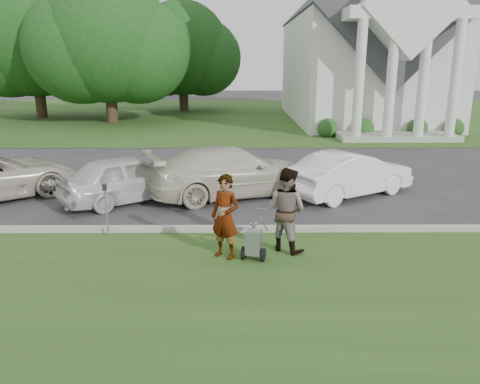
{
  "coord_description": "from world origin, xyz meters",
  "views": [
    {
      "loc": [
        0.51,
        -10.09,
        3.96
      ],
      "look_at": [
        0.57,
        0.0,
        1.16
      ],
      "focal_mm": 35.0,
      "sensor_mm": 36.0,
      "label": 1
    }
  ],
  "objects_px": {
    "car_d": "(350,174)",
    "car_b": "(129,178)",
    "tree_back": "(182,53)",
    "tree_far": "(33,37)",
    "person_left": "(225,218)",
    "tree_left": "(107,44)",
    "person_right": "(286,210)",
    "parking_meter_near": "(106,203)",
    "church": "(363,32)",
    "striping_cart": "(254,243)",
    "car_c": "(232,171)"
  },
  "relations": [
    {
      "from": "church",
      "to": "striping_cart",
      "type": "relative_size",
      "value": 23.72
    },
    {
      "from": "tree_back",
      "to": "car_b",
      "type": "relative_size",
      "value": 2.36
    },
    {
      "from": "person_right",
      "to": "car_c",
      "type": "height_order",
      "value": "person_right"
    },
    {
      "from": "tree_back",
      "to": "car_c",
      "type": "distance_m",
      "value": 26.84
    },
    {
      "from": "tree_back",
      "to": "parking_meter_near",
      "type": "height_order",
      "value": "tree_back"
    },
    {
      "from": "church",
      "to": "person_right",
      "type": "height_order",
      "value": "church"
    },
    {
      "from": "parking_meter_near",
      "to": "tree_far",
      "type": "bearing_deg",
      "value": 114.9
    },
    {
      "from": "tree_left",
      "to": "tree_far",
      "type": "bearing_deg",
      "value": 153.44
    },
    {
      "from": "tree_left",
      "to": "parking_meter_near",
      "type": "distance_m",
      "value": 22.81
    },
    {
      "from": "church",
      "to": "parking_meter_near",
      "type": "distance_m",
      "value": 26.1
    },
    {
      "from": "tree_far",
      "to": "person_left",
      "type": "height_order",
      "value": "tree_far"
    },
    {
      "from": "church",
      "to": "person_right",
      "type": "bearing_deg",
      "value": -107.43
    },
    {
      "from": "person_right",
      "to": "parking_meter_near",
      "type": "distance_m",
      "value": 4.18
    },
    {
      "from": "car_d",
      "to": "car_b",
      "type": "bearing_deg",
      "value": 62.53
    },
    {
      "from": "church",
      "to": "tree_left",
      "type": "bearing_deg",
      "value": -176.21
    },
    {
      "from": "person_left",
      "to": "car_b",
      "type": "distance_m",
      "value": 5.14
    },
    {
      "from": "tree_left",
      "to": "tree_back",
      "type": "xyz_separation_m",
      "value": [
        4.0,
        8.0,
        -0.38
      ]
    },
    {
      "from": "tree_far",
      "to": "tree_back",
      "type": "relative_size",
      "value": 1.21
    },
    {
      "from": "striping_cart",
      "to": "person_right",
      "type": "relative_size",
      "value": 0.56
    },
    {
      "from": "tree_back",
      "to": "car_b",
      "type": "distance_m",
      "value": 27.09
    },
    {
      "from": "tree_back",
      "to": "person_right",
      "type": "xyz_separation_m",
      "value": [
        5.57,
        -30.57,
        -3.81
      ]
    },
    {
      "from": "tree_far",
      "to": "striping_cart",
      "type": "xyz_separation_m",
      "value": [
        14.86,
        -26.11,
        -5.31
      ]
    },
    {
      "from": "church",
      "to": "tree_back",
      "type": "relative_size",
      "value": 2.51
    },
    {
      "from": "tree_back",
      "to": "parking_meter_near",
      "type": "bearing_deg",
      "value": -87.16
    },
    {
      "from": "person_left",
      "to": "car_c",
      "type": "xyz_separation_m",
      "value": [
        0.08,
        4.79,
        -0.13
      ]
    },
    {
      "from": "car_b",
      "to": "car_d",
      "type": "bearing_deg",
      "value": -122.3
    },
    {
      "from": "striping_cart",
      "to": "car_d",
      "type": "height_order",
      "value": "car_d"
    },
    {
      "from": "tree_left",
      "to": "tree_far",
      "type": "xyz_separation_m",
      "value": [
        -6.0,
        3.0,
        0.58
      ]
    },
    {
      "from": "car_c",
      "to": "person_right",
      "type": "bearing_deg",
      "value": 172.58
    },
    {
      "from": "church",
      "to": "tree_back",
      "type": "xyz_separation_m",
      "value": [
        -13.01,
        6.87,
        -1.21
      ]
    },
    {
      "from": "parking_meter_near",
      "to": "tree_back",
      "type": "bearing_deg",
      "value": 92.84
    },
    {
      "from": "tree_left",
      "to": "tree_back",
      "type": "bearing_deg",
      "value": 63.43
    },
    {
      "from": "tree_far",
      "to": "car_b",
      "type": "height_order",
      "value": "tree_far"
    },
    {
      "from": "tree_back",
      "to": "car_b",
      "type": "height_order",
      "value": "tree_back"
    },
    {
      "from": "tree_back",
      "to": "car_c",
      "type": "bearing_deg",
      "value": -80.56
    },
    {
      "from": "church",
      "to": "car_b",
      "type": "distance_m",
      "value": 23.63
    },
    {
      "from": "tree_back",
      "to": "car_d",
      "type": "xyz_separation_m",
      "value": [
        7.96,
        -26.24,
        -4.05
      ]
    },
    {
      "from": "person_right",
      "to": "church",
      "type": "bearing_deg",
      "value": -68.82
    },
    {
      "from": "tree_left",
      "to": "striping_cart",
      "type": "height_order",
      "value": "tree_left"
    },
    {
      "from": "person_left",
      "to": "parking_meter_near",
      "type": "bearing_deg",
      "value": -171.71
    },
    {
      "from": "tree_far",
      "to": "car_c",
      "type": "distance_m",
      "value": 26.06
    },
    {
      "from": "tree_left",
      "to": "tree_far",
      "type": "distance_m",
      "value": 6.73
    },
    {
      "from": "person_left",
      "to": "car_b",
      "type": "bearing_deg",
      "value": 157.02
    },
    {
      "from": "tree_back",
      "to": "person_right",
      "type": "relative_size",
      "value": 5.26
    },
    {
      "from": "striping_cart",
      "to": "parking_meter_near",
      "type": "xyz_separation_m",
      "value": [
        -3.38,
        1.39,
        0.45
      ]
    },
    {
      "from": "tree_far",
      "to": "person_right",
      "type": "xyz_separation_m",
      "value": [
        15.57,
        -25.57,
        -4.78
      ]
    },
    {
      "from": "tree_far",
      "to": "person_left",
      "type": "relative_size",
      "value": 6.57
    },
    {
      "from": "tree_left",
      "to": "parking_meter_near",
      "type": "height_order",
      "value": "tree_left"
    },
    {
      "from": "parking_meter_near",
      "to": "person_right",
      "type": "bearing_deg",
      "value": -11.72
    },
    {
      "from": "person_right",
      "to": "parking_meter_near",
      "type": "xyz_separation_m",
      "value": [
        -4.1,
        0.85,
        -0.09
      ]
    }
  ]
}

